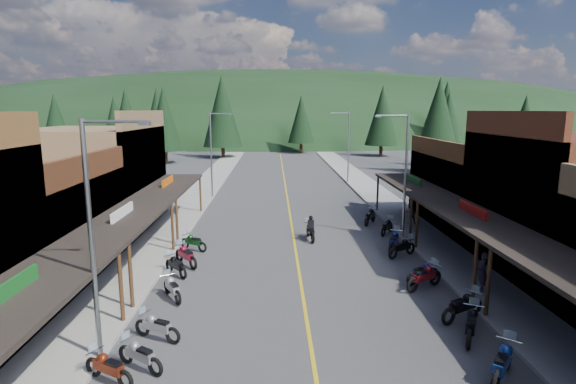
{
  "coord_description": "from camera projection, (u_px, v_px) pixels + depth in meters",
  "views": [
    {
      "loc": [
        -1.28,
        -19.95,
        8.26
      ],
      "look_at": [
        -0.36,
        8.61,
        3.0
      ],
      "focal_mm": 28.0,
      "sensor_mm": 36.0,
      "label": 1
    }
  ],
  "objects": [
    {
      "name": "bike_west_10",
      "position": [
        193.0,
        241.0,
        26.6
      ],
      "size": [
        2.0,
        1.66,
        1.13
      ],
      "primitive_type": null,
      "rotation": [
        0.0,
        0.0,
        0.97
      ],
      "color": "#0B3812",
      "rests_on": "ground"
    },
    {
      "name": "streetlight_0",
      "position": [
        95.0,
        231.0,
        14.22
      ],
      "size": [
        2.16,
        0.18,
        8.0
      ],
      "color": "gray",
      "rests_on": "ground"
    },
    {
      "name": "bike_east_8",
      "position": [
        423.0,
        272.0,
        21.59
      ],
      "size": [
        2.06,
        1.51,
        1.13
      ],
      "primitive_type": null,
      "rotation": [
        0.0,
        0.0,
        -1.09
      ],
      "color": "navy",
      "rests_on": "ground"
    },
    {
      "name": "pine_7",
      "position": [
        126.0,
        115.0,
        93.52
      ],
      "size": [
        5.88,
        5.88,
        12.5
      ],
      "color": "black",
      "rests_on": "ground"
    },
    {
      "name": "bike_east_9",
      "position": [
        402.0,
        247.0,
        25.45
      ],
      "size": [
        2.14,
        1.76,
        1.21
      ],
      "primitive_type": null,
      "rotation": [
        0.0,
        0.0,
        -0.98
      ],
      "color": "black",
      "rests_on": "ground"
    },
    {
      "name": "pine_9",
      "position": [
        448.0,
        123.0,
        64.99
      ],
      "size": [
        4.93,
        4.93,
        10.8
      ],
      "color": "black",
      "rests_on": "ground"
    },
    {
      "name": "centerline",
      "position": [
        288.0,
        202.0,
        40.8
      ],
      "size": [
        0.15,
        90.0,
        0.01
      ],
      "primitive_type": "cube",
      "color": "gold",
      "rests_on": "ground"
    },
    {
      "name": "sidewalk_east",
      "position": [
        383.0,
        200.0,
        41.07
      ],
      "size": [
        3.4,
        94.0,
        0.15
      ],
      "primitive_type": "cube",
      "color": "gray",
      "rests_on": "ground"
    },
    {
      "name": "pine_5",
      "position": [
        446.0,
        111.0,
        91.55
      ],
      "size": [
        6.72,
        6.72,
        14.0
      ],
      "color": "black",
      "rests_on": "ground"
    },
    {
      "name": "pedestrian_east_b",
      "position": [
        411.0,
        212.0,
        32.21
      ],
      "size": [
        0.89,
        0.61,
        1.68
      ],
      "primitive_type": "imported",
      "rotation": [
        0.0,
        0.0,
        3.32
      ],
      "color": "brown",
      "rests_on": "sidewalk_east"
    },
    {
      "name": "shop_east_3",
      "position": [
        483.0,
        190.0,
        32.23
      ],
      "size": [
        10.9,
        10.2,
        6.2
      ],
      "color": "#4C2D16",
      "rests_on": "ground"
    },
    {
      "name": "shop_east_2",
      "position": [
        572.0,
        205.0,
        22.62
      ],
      "size": [
        10.9,
        9.0,
        8.2
      ],
      "color": "#562B19",
      "rests_on": "ground"
    },
    {
      "name": "bike_west_9",
      "position": [
        186.0,
        254.0,
        23.96
      ],
      "size": [
        1.95,
        2.21,
        1.27
      ],
      "primitive_type": null,
      "rotation": [
        0.0,
        0.0,
        0.66
      ],
      "color": "maroon",
      "rests_on": "ground"
    },
    {
      "name": "shop_west_3",
      "position": [
        94.0,
        179.0,
        31.18
      ],
      "size": [
        10.9,
        10.2,
        8.2
      ],
      "color": "brown",
      "rests_on": "ground"
    },
    {
      "name": "streetlight_3",
      "position": [
        347.0,
        144.0,
        50.05
      ],
      "size": [
        2.16,
        0.18,
        8.0
      ],
      "color": "gray",
      "rests_on": "ground"
    },
    {
      "name": "pine_0",
      "position": [
        55.0,
        120.0,
        79.64
      ],
      "size": [
        5.04,
        5.04,
        11.0
      ],
      "color": "black",
      "rests_on": "ground"
    },
    {
      "name": "bike_east_10",
      "position": [
        394.0,
        240.0,
        26.55
      ],
      "size": [
        1.71,
        2.4,
        1.31
      ],
      "primitive_type": null,
      "rotation": [
        0.0,
        0.0,
        -0.46
      ],
      "color": "navy",
      "rests_on": "ground"
    },
    {
      "name": "bike_east_5",
      "position": [
        471.0,
        323.0,
        16.28
      ],
      "size": [
        1.73,
        2.33,
        1.28
      ],
      "primitive_type": null,
      "rotation": [
        0.0,
        0.0,
        -0.5
      ],
      "color": "black",
      "rests_on": "ground"
    },
    {
      "name": "pine_8",
      "position": [
        115.0,
        127.0,
        58.68
      ],
      "size": [
        4.48,
        4.48,
        10.0
      ],
      "color": "black",
      "rests_on": "ground"
    },
    {
      "name": "ridge_hill",
      "position": [
        277.0,
        134.0,
        153.85
      ],
      "size": [
        310.0,
        140.0,
        60.0
      ],
      "primitive_type": "ellipsoid",
      "color": "black",
      "rests_on": "ground"
    },
    {
      "name": "bike_east_6",
      "position": [
        463.0,
        305.0,
        17.74
      ],
      "size": [
        2.32,
        1.74,
        1.28
      ],
      "primitive_type": null,
      "rotation": [
        0.0,
        0.0,
        -1.06
      ],
      "color": "black",
      "rests_on": "ground"
    },
    {
      "name": "streetlight_1",
      "position": [
        213.0,
        151.0,
        41.74
      ],
      "size": [
        2.16,
        0.18,
        8.0
      ],
      "color": "gray",
      "rests_on": "ground"
    },
    {
      "name": "pine_3",
      "position": [
        301.0,
        119.0,
        84.97
      ],
      "size": [
        5.04,
        5.04,
        11.0
      ],
      "color": "black",
      "rests_on": "ground"
    },
    {
      "name": "shop_west_2",
      "position": [
        19.0,
        229.0,
        21.92
      ],
      "size": [
        10.9,
        9.0,
        6.2
      ],
      "color": "#3F2111",
      "rests_on": "ground"
    },
    {
      "name": "pedestrian_east_a",
      "position": [
        483.0,
        272.0,
        20.2
      ],
      "size": [
        0.61,
        0.77,
        1.84
      ],
      "primitive_type": "imported",
      "rotation": [
        0.0,
        0.0,
        -1.85
      ],
      "color": "#251E2D",
      "rests_on": "sidewalk_east"
    },
    {
      "name": "bike_west_7",
      "position": [
        172.0,
        287.0,
        19.74
      ],
      "size": [
        1.61,
        2.07,
        1.15
      ],
      "primitive_type": null,
      "rotation": [
        0.0,
        0.0,
        0.54
      ],
      "color": "#AFAEB4",
      "rests_on": "ground"
    },
    {
      "name": "streetlight_2",
      "position": [
        403.0,
        170.0,
        28.42
      ],
      "size": [
        2.16,
        0.18,
        8.0
      ],
      "color": "gray",
      "rests_on": "ground"
    },
    {
      "name": "pine_4",
      "position": [
        382.0,
        115.0,
        79.39
      ],
      "size": [
        5.88,
        5.88,
        12.5
      ],
      "color": "black",
      "rests_on": "ground"
    },
    {
      "name": "pine_2",
      "position": [
        222.0,
        111.0,
        76.39
      ],
      "size": [
        6.72,
        6.72,
        14.0
      ],
      "color": "black",
      "rests_on": "ground"
    },
    {
      "name": "rider_on_bike",
      "position": [
        310.0,
        230.0,
        28.73
      ],
      "size": [
        0.96,
        2.25,
        1.66
      ],
      "rotation": [
        0.0,
        0.0,
        0.11
      ],
      "color": "black",
      "rests_on": "ground"
    },
    {
      "name": "bike_east_11",
      "position": [
        387.0,
        226.0,
        30.09
      ],
      "size": [
        1.66,
        2.05,
        1.15
      ],
      "primitive_type": null,
      "rotation": [
        0.0,
        0.0,
        -0.58
      ],
      "color": "black",
      "rests_on": "ground"
    },
    {
      "name": "pine_6",
      "position": [
        525.0,
        119.0,
        84.34
      ],
      "size": [
        5.04,
        5.04,
        11.0
      ],
      "color": "black",
      "rests_on": "ground"
    },
    {
      "name": "bike_east_4",
      "position": [
        503.0,
        361.0,
        13.75
      ],
      "size": [
        2.06,
        2.28,
        1.32
      ],
      "primitive_type": null,
      "rotation": [
        0.0,
        0.0,
        -0.69
      ],
      "color": "navy",
      "rests_on": "ground"
    },
    {
      "name": "bike_west_8",
      "position": [
        176.0,
        264.0,
        22.6
      ],
      "size": [
        1.8,
        1.96,
        1.14
      ],
      "primitive_type": null,
      "rotation": [
        0.0,
        0.0,
        0.7
      ],
      "color": "black",
      "rests_on": "ground"
    },
    {
      "name": "bike_west_6",
      "position": [
        157.0,
        326.0,
        16.23
      ],
      "size": [
        2.06,
        1.47,
        1.13
      ],
      "primitive_type": null,
      "rotation": [
        0.0,
        0.0,
        1.11
      ],
      "color": "gray",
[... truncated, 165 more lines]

